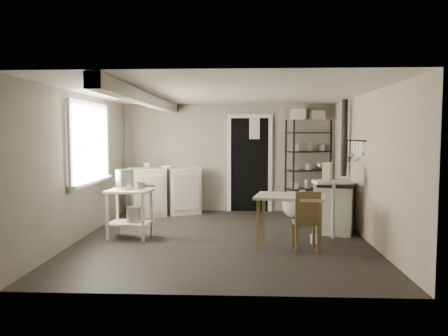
{
  "coord_description": "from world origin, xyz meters",
  "views": [
    {
      "loc": [
        0.32,
        -6.86,
        1.65
      ],
      "look_at": [
        0.0,
        0.3,
        1.1
      ],
      "focal_mm": 35.0,
      "sensor_mm": 36.0,
      "label": 1
    }
  ],
  "objects_px": {
    "prep_table": "(130,213)",
    "chair": "(306,216)",
    "work_table": "(290,221)",
    "base_cabinets": "(165,192)",
    "stove": "(336,205)",
    "shelf_rack": "(308,168)",
    "flour_sack": "(293,206)",
    "stockpot": "(125,179)"
  },
  "relations": [
    {
      "from": "base_cabinets",
      "to": "stove",
      "type": "height_order",
      "value": "base_cabinets"
    },
    {
      "from": "stove",
      "to": "base_cabinets",
      "type": "bearing_deg",
      "value": 173.95
    },
    {
      "from": "work_table",
      "to": "chair",
      "type": "height_order",
      "value": "chair"
    },
    {
      "from": "prep_table",
      "to": "chair",
      "type": "bearing_deg",
      "value": -12.6
    },
    {
      "from": "stockpot",
      "to": "shelf_rack",
      "type": "xyz_separation_m",
      "value": [
        3.26,
        2.29,
        0.01
      ]
    },
    {
      "from": "shelf_rack",
      "to": "stove",
      "type": "relative_size",
      "value": 1.84
    },
    {
      "from": "base_cabinets",
      "to": "shelf_rack",
      "type": "relative_size",
      "value": 0.75
    },
    {
      "from": "flour_sack",
      "to": "prep_table",
      "type": "bearing_deg",
      "value": -146.46
    },
    {
      "from": "prep_table",
      "to": "base_cabinets",
      "type": "xyz_separation_m",
      "value": [
        0.19,
        2.09,
        0.06
      ]
    },
    {
      "from": "base_cabinets",
      "to": "work_table",
      "type": "relative_size",
      "value": 1.46
    },
    {
      "from": "prep_table",
      "to": "stove",
      "type": "bearing_deg",
      "value": 11.99
    },
    {
      "from": "prep_table",
      "to": "shelf_rack",
      "type": "height_order",
      "value": "shelf_rack"
    },
    {
      "from": "base_cabinets",
      "to": "chair",
      "type": "distance_m",
      "value": 3.69
    },
    {
      "from": "prep_table",
      "to": "stockpot",
      "type": "distance_m",
      "value": 0.55
    },
    {
      "from": "chair",
      "to": "flour_sack",
      "type": "distance_m",
      "value": 2.47
    },
    {
      "from": "prep_table",
      "to": "flour_sack",
      "type": "distance_m",
      "value": 3.35
    },
    {
      "from": "shelf_rack",
      "to": "chair",
      "type": "bearing_deg",
      "value": -122.66
    },
    {
      "from": "base_cabinets",
      "to": "work_table",
      "type": "height_order",
      "value": "base_cabinets"
    },
    {
      "from": "stockpot",
      "to": "base_cabinets",
      "type": "distance_m",
      "value": 2.1
    },
    {
      "from": "stockpot",
      "to": "flour_sack",
      "type": "relative_size",
      "value": 0.58
    },
    {
      "from": "prep_table",
      "to": "work_table",
      "type": "bearing_deg",
      "value": -9.52
    },
    {
      "from": "chair",
      "to": "base_cabinets",
      "type": "bearing_deg",
      "value": 130.32
    },
    {
      "from": "stockpot",
      "to": "work_table",
      "type": "xyz_separation_m",
      "value": [
        2.59,
        -0.49,
        -0.56
      ]
    },
    {
      "from": "shelf_rack",
      "to": "flour_sack",
      "type": "bearing_deg",
      "value": -149.7
    },
    {
      "from": "chair",
      "to": "flour_sack",
      "type": "bearing_deg",
      "value": 85.29
    },
    {
      "from": "base_cabinets",
      "to": "work_table",
      "type": "distance_m",
      "value": 3.41
    },
    {
      "from": "shelf_rack",
      "to": "work_table",
      "type": "xyz_separation_m",
      "value": [
        -0.66,
        -2.78,
        -0.57
      ]
    },
    {
      "from": "flour_sack",
      "to": "base_cabinets",
      "type": "bearing_deg",
      "value": 174.67
    },
    {
      "from": "stove",
      "to": "prep_table",
      "type": "bearing_deg",
      "value": -151.02
    },
    {
      "from": "chair",
      "to": "stockpot",
      "type": "bearing_deg",
      "value": 163.79
    },
    {
      "from": "shelf_rack",
      "to": "base_cabinets",
      "type": "bearing_deg",
      "value": 161.37
    },
    {
      "from": "shelf_rack",
      "to": "stove",
      "type": "xyz_separation_m",
      "value": [
        0.25,
        -1.64,
        -0.51
      ]
    },
    {
      "from": "prep_table",
      "to": "stockpot",
      "type": "xyz_separation_m",
      "value": [
        -0.09,
        0.07,
        0.54
      ]
    },
    {
      "from": "work_table",
      "to": "chair",
      "type": "distance_m",
      "value": 0.29
    },
    {
      "from": "prep_table",
      "to": "chair",
      "type": "relative_size",
      "value": 0.9
    },
    {
      "from": "prep_table",
      "to": "chair",
      "type": "height_order",
      "value": "chair"
    },
    {
      "from": "prep_table",
      "to": "stove",
      "type": "relative_size",
      "value": 0.73
    },
    {
      "from": "shelf_rack",
      "to": "flour_sack",
      "type": "xyz_separation_m",
      "value": [
        -0.37,
        -0.51,
        -0.71
      ]
    },
    {
      "from": "base_cabinets",
      "to": "chair",
      "type": "relative_size",
      "value": 1.71
    },
    {
      "from": "work_table",
      "to": "flour_sack",
      "type": "distance_m",
      "value": 2.29
    },
    {
      "from": "work_table",
      "to": "flour_sack",
      "type": "xyz_separation_m",
      "value": [
        0.29,
        2.27,
        -0.14
      ]
    },
    {
      "from": "base_cabinets",
      "to": "flour_sack",
      "type": "xyz_separation_m",
      "value": [
        2.6,
        -0.24,
        -0.22
      ]
    }
  ]
}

